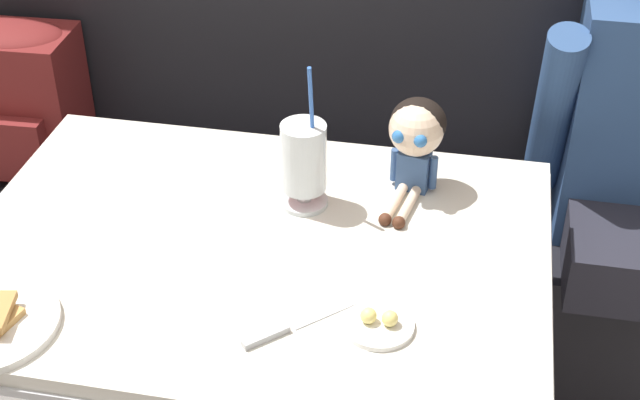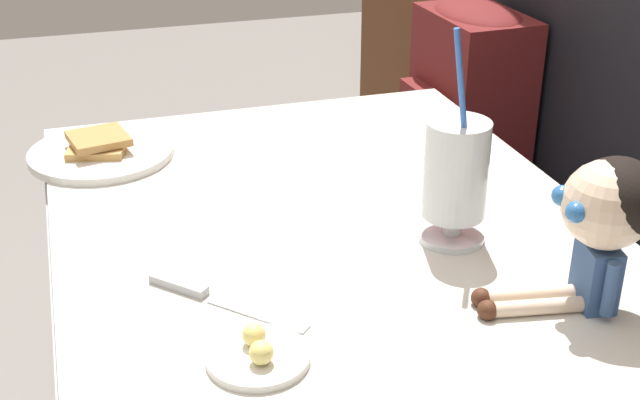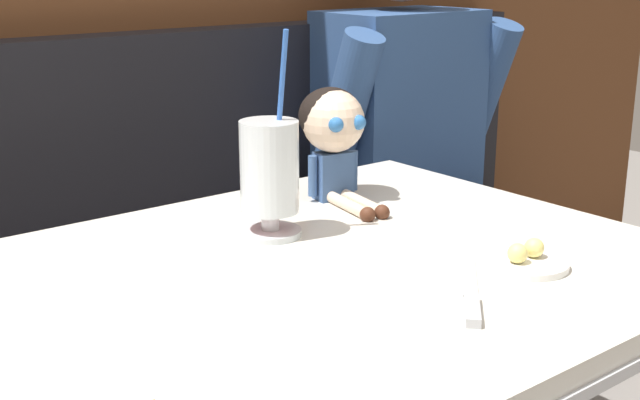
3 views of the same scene
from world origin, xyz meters
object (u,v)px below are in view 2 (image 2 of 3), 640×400
object	(u,v)px
backpack	(469,82)
toast_plate	(101,151)
butter_saucer	(258,354)
seated_doll	(606,213)
milkshake_glass	(455,176)
butter_knife	(200,293)

from	to	relation	value
backpack	toast_plate	bearing A→B (deg)	-66.27
toast_plate	butter_saucer	distance (m)	0.66
toast_plate	backpack	bearing A→B (deg)	113.73
toast_plate	seated_doll	xyz separation A→B (m)	(0.66, 0.56, 0.12)
toast_plate	butter_saucer	bearing A→B (deg)	10.99
milkshake_glass	toast_plate	bearing A→B (deg)	-134.52
butter_knife	seated_doll	bearing A→B (deg)	70.78
butter_knife	backpack	size ratio (longest dim) A/B	0.45
butter_saucer	seated_doll	world-z (taller)	seated_doll
butter_saucer	toast_plate	bearing A→B (deg)	-169.01
milkshake_glass	butter_saucer	xyz separation A→B (m)	(0.20, -0.33, -0.09)
seated_doll	milkshake_glass	bearing A→B (deg)	-154.49
toast_plate	seated_doll	size ratio (longest dim) A/B	1.10
toast_plate	backpack	distance (m)	1.00
butter_saucer	backpack	world-z (taller)	backpack
toast_plate	milkshake_glass	bearing A→B (deg)	45.48
toast_plate	backpack	size ratio (longest dim) A/B	0.62
seated_doll	backpack	world-z (taller)	seated_doll
seated_doll	backpack	bearing A→B (deg)	161.57
butter_knife	seated_doll	world-z (taller)	seated_doll
backpack	milkshake_glass	bearing A→B (deg)	-27.93
butter_saucer	backpack	bearing A→B (deg)	143.24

